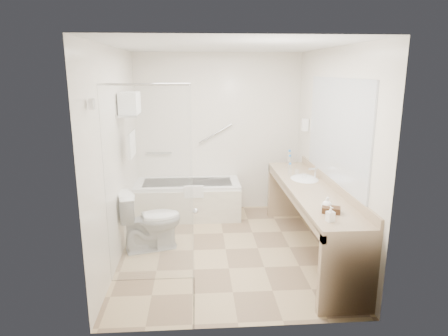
{
  "coord_description": "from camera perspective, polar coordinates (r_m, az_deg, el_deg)",
  "views": [
    {
      "loc": [
        -0.35,
        -4.71,
        2.24
      ],
      "look_at": [
        0.0,
        0.3,
        1.0
      ],
      "focal_mm": 32.0,
      "sensor_mm": 36.0,
      "label": 1
    }
  ],
  "objects": [
    {
      "name": "shower_enclosure",
      "position": [
        3.97,
        -7.91,
        -3.47
      ],
      "size": [
        0.96,
        0.91,
        2.11
      ],
      "color": "silver",
      "rests_on": "floor"
    },
    {
      "name": "grab_bar_long",
      "position": [
        6.35,
        -1.24,
        4.91
      ],
      "size": [
        0.53,
        0.03,
        0.33
      ],
      "primitive_type": "cylinder",
      "rotation": [
        0.0,
        1.05,
        0.0
      ],
      "color": "silver",
      "rests_on": "wall_back"
    },
    {
      "name": "amenity_basket",
      "position": [
        4.14,
        15.05,
        -5.8
      ],
      "size": [
        0.21,
        0.17,
        0.06
      ],
      "primitive_type": "cube",
      "rotation": [
        0.0,
        0.0,
        -0.34
      ],
      "color": "#4C311B",
      "rests_on": "vanity_counter"
    },
    {
      "name": "hairdryer_unit",
      "position": [
        6.02,
        11.51,
        6.07
      ],
      "size": [
        0.08,
        0.1,
        0.18
      ],
      "primitive_type": "cube",
      "color": "white",
      "rests_on": "wall_right"
    },
    {
      "name": "sink",
      "position": [
        5.34,
        11.41,
        -1.82
      ],
      "size": [
        0.4,
        0.52,
        0.14
      ],
      "primitive_type": "ellipsoid",
      "color": "white",
      "rests_on": "vanity_counter"
    },
    {
      "name": "drinking_glass_near",
      "position": [
        5.48,
        10.34,
        -0.61
      ],
      "size": [
        0.07,
        0.07,
        0.08
      ],
      "primitive_type": "cylinder",
      "rotation": [
        0.0,
        0.0,
        -0.16
      ],
      "color": "silver",
      "rests_on": "vanity_counter"
    },
    {
      "name": "bathtub",
      "position": [
        6.26,
        -5.17,
        -4.46
      ],
      "size": [
        1.6,
        0.73,
        0.59
      ],
      "color": "white",
      "rests_on": "floor"
    },
    {
      "name": "soap_bottle_b",
      "position": [
        4.2,
        14.49,
        -5.12
      ],
      "size": [
        0.15,
        0.17,
        0.11
      ],
      "primitive_type": "imported",
      "rotation": [
        0.0,
        0.0,
        0.41
      ],
      "color": "white",
      "rests_on": "vanity_counter"
    },
    {
      "name": "ceiling",
      "position": [
        4.73,
        0.26,
        17.04
      ],
      "size": [
        2.6,
        3.2,
        0.1
      ],
      "primitive_type": "cube",
      "color": "silver",
      "rests_on": "wall_back"
    },
    {
      "name": "soap_bottle_a",
      "position": [
        3.91,
        14.93,
        -6.93
      ],
      "size": [
        0.11,
        0.16,
        0.07
      ],
      "primitive_type": "imported",
      "rotation": [
        0.0,
        0.0,
        0.29
      ],
      "color": "white",
      "rests_on": "vanity_counter"
    },
    {
      "name": "floor",
      "position": [
        5.22,
        0.23,
        -11.52
      ],
      "size": [
        3.2,
        3.2,
        0.0
      ],
      "primitive_type": "plane",
      "color": "tan",
      "rests_on": "ground"
    },
    {
      "name": "wall_left",
      "position": [
        4.9,
        -15.1,
        1.75
      ],
      "size": [
        0.1,
        3.2,
        2.5
      ],
      "primitive_type": "cube",
      "color": "silver",
      "rests_on": "ground"
    },
    {
      "name": "wall_front",
      "position": [
        3.28,
        2.29,
        -3.71
      ],
      "size": [
        2.6,
        0.1,
        2.5
      ],
      "primitive_type": "cube",
      "color": "silver",
      "rests_on": "ground"
    },
    {
      "name": "toilet",
      "position": [
        5.18,
        -10.47,
        -7.38
      ],
      "size": [
        0.87,
        0.64,
        0.76
      ],
      "primitive_type": "imported",
      "rotation": [
        0.0,
        0.0,
        1.85
      ],
      "color": "white",
      "rests_on": "floor"
    },
    {
      "name": "wall_right",
      "position": [
        5.08,
        15.04,
        2.17
      ],
      "size": [
        0.1,
        3.2,
        2.5
      ],
      "primitive_type": "cube",
      "color": "silver",
      "rests_on": "ground"
    },
    {
      "name": "water_bottle_right",
      "position": [
        5.86,
        9.37,
        0.86
      ],
      "size": [
        0.06,
        0.06,
        0.19
      ],
      "rotation": [
        0.0,
        0.0,
        0.06
      ],
      "color": "silver",
      "rests_on": "vanity_counter"
    },
    {
      "name": "mirror",
      "position": [
        4.89,
        15.71,
        5.25
      ],
      "size": [
        0.02,
        2.0,
        1.2
      ],
      "primitive_type": "cube",
      "color": "silver",
      "rests_on": "wall_right"
    },
    {
      "name": "water_bottle_left",
      "position": [
        6.11,
        9.33,
        1.49
      ],
      "size": [
        0.07,
        0.07,
        0.22
      ],
      "rotation": [
        0.0,
        0.0,
        -0.12
      ],
      "color": "silver",
      "rests_on": "vanity_counter"
    },
    {
      "name": "drinking_glass_far",
      "position": [
        5.26,
        11.42,
        -1.25
      ],
      "size": [
        0.07,
        0.07,
        0.09
      ],
      "primitive_type": "cylinder",
      "rotation": [
        0.0,
        0.0,
        0.13
      ],
      "color": "silver",
      "rests_on": "vanity_counter"
    },
    {
      "name": "water_bottle_mid",
      "position": [
        5.44,
        9.4,
        -0.24
      ],
      "size": [
        0.05,
        0.05,
        0.18
      ],
      "rotation": [
        0.0,
        0.0,
        -0.18
      ],
      "color": "silver",
      "rests_on": "vanity_counter"
    },
    {
      "name": "wall_back",
      "position": [
        6.39,
        -0.81,
        4.97
      ],
      "size": [
        2.6,
        0.1,
        2.5
      ],
      "primitive_type": "cube",
      "color": "silver",
      "rests_on": "ground"
    },
    {
      "name": "grab_bar_short",
      "position": [
        6.43,
        -9.27,
        2.12
      ],
      "size": [
        0.4,
        0.03,
        0.03
      ],
      "primitive_type": "cylinder",
      "rotation": [
        0.0,
        1.57,
        0.0
      ],
      "color": "silver",
      "rests_on": "wall_back"
    },
    {
      "name": "faucet",
      "position": [
        5.35,
        12.96,
        -0.64
      ],
      "size": [
        0.03,
        0.03,
        0.14
      ],
      "primitive_type": "cylinder",
      "color": "silver",
      "rests_on": "vanity_counter"
    },
    {
      "name": "towel_shelf",
      "position": [
        5.15,
        -13.29,
        8.09
      ],
      "size": [
        0.24,
        0.55,
        0.81
      ],
      "color": "silver",
      "rests_on": "wall_left"
    },
    {
      "name": "vanity_counter",
      "position": [
        5.02,
        12.16,
        -5.03
      ],
      "size": [
        0.55,
        2.7,
        0.95
      ],
      "color": "tan",
      "rests_on": "floor"
    }
  ]
}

